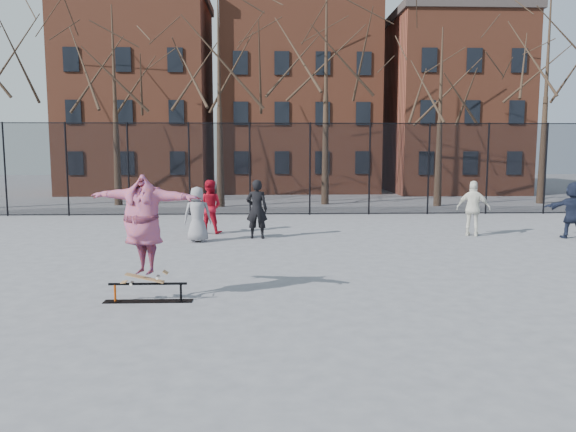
{
  "coord_description": "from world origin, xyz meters",
  "views": [
    {
      "loc": [
        -0.63,
        -11.31,
        2.91
      ],
      "look_at": [
        -0.16,
        1.5,
        1.35
      ],
      "focal_mm": 35.0,
      "sensor_mm": 36.0,
      "label": 1
    }
  ],
  "objects_px": {
    "skateboard": "(145,280)",
    "bystander_red": "(209,207)",
    "bystander_navy": "(573,210)",
    "skater": "(143,229)",
    "bystander_grey": "(198,214)",
    "bystander_white": "(473,208)",
    "bystander_black": "(257,209)",
    "skate_rail": "(148,294)"
  },
  "relations": [
    {
      "from": "bystander_black",
      "to": "bystander_red",
      "type": "xyz_separation_m",
      "value": [
        -1.64,
        1.16,
        -0.04
      ]
    },
    {
      "from": "skateboard",
      "to": "bystander_navy",
      "type": "relative_size",
      "value": 0.43
    },
    {
      "from": "skateboard",
      "to": "skater",
      "type": "bearing_deg",
      "value": 0.0
    },
    {
      "from": "skateboard",
      "to": "bystander_grey",
      "type": "xyz_separation_m",
      "value": [
        0.16,
        6.82,
        0.45
      ]
    },
    {
      "from": "skate_rail",
      "to": "bystander_red",
      "type": "height_order",
      "value": "bystander_red"
    },
    {
      "from": "skater",
      "to": "bystander_red",
      "type": "height_order",
      "value": "skater"
    },
    {
      "from": "bystander_grey",
      "to": "bystander_red",
      "type": "bearing_deg",
      "value": -100.65
    },
    {
      "from": "skateboard",
      "to": "bystander_red",
      "type": "height_order",
      "value": "bystander_red"
    },
    {
      "from": "bystander_black",
      "to": "bystander_white",
      "type": "xyz_separation_m",
      "value": [
        7.16,
        0.26,
        -0.04
      ]
    },
    {
      "from": "skateboard",
      "to": "bystander_navy",
      "type": "xyz_separation_m",
      "value": [
        12.19,
        7.12,
        0.51
      ]
    },
    {
      "from": "bystander_navy",
      "to": "skater",
      "type": "bearing_deg",
      "value": 48.57
    },
    {
      "from": "bystander_white",
      "to": "skater",
      "type": "bearing_deg",
      "value": 62.93
    },
    {
      "from": "skater",
      "to": "skateboard",
      "type": "bearing_deg",
      "value": 0.0
    },
    {
      "from": "bystander_red",
      "to": "bystander_grey",
      "type": "bearing_deg",
      "value": 97.24
    },
    {
      "from": "bystander_navy",
      "to": "skateboard",
      "type": "bearing_deg",
      "value": 48.57
    },
    {
      "from": "skate_rail",
      "to": "bystander_grey",
      "type": "distance_m",
      "value": 6.86
    },
    {
      "from": "skater",
      "to": "bystander_white",
      "type": "xyz_separation_m",
      "value": [
        9.14,
        7.7,
        -0.48
      ]
    },
    {
      "from": "skateboard",
      "to": "bystander_white",
      "type": "height_order",
      "value": "bystander_white"
    },
    {
      "from": "skater",
      "to": "bystander_black",
      "type": "distance_m",
      "value": 7.72
    },
    {
      "from": "bystander_grey",
      "to": "bystander_white",
      "type": "bearing_deg",
      "value": -179.27
    },
    {
      "from": "skateboard",
      "to": "bystander_red",
      "type": "xyz_separation_m",
      "value": [
        0.34,
        8.6,
        0.5
      ]
    },
    {
      "from": "skateboard",
      "to": "bystander_white",
      "type": "distance_m",
      "value": 11.96
    },
    {
      "from": "bystander_black",
      "to": "bystander_white",
      "type": "bearing_deg",
      "value": -173.48
    },
    {
      "from": "skateboard",
      "to": "bystander_red",
      "type": "bearing_deg",
      "value": 87.74
    },
    {
      "from": "skate_rail",
      "to": "bystander_navy",
      "type": "relative_size",
      "value": 0.91
    },
    {
      "from": "bystander_red",
      "to": "bystander_navy",
      "type": "xyz_separation_m",
      "value": [
        11.85,
        -1.49,
        0.01
      ]
    },
    {
      "from": "skate_rail",
      "to": "bystander_grey",
      "type": "bearing_deg",
      "value": 89.1
    },
    {
      "from": "bystander_grey",
      "to": "bystander_navy",
      "type": "relative_size",
      "value": 0.94
    },
    {
      "from": "skateboard",
      "to": "bystander_grey",
      "type": "bearing_deg",
      "value": 88.66
    },
    {
      "from": "bystander_grey",
      "to": "bystander_navy",
      "type": "xyz_separation_m",
      "value": [
        12.03,
        0.29,
        0.06
      ]
    },
    {
      "from": "bystander_black",
      "to": "bystander_navy",
      "type": "xyz_separation_m",
      "value": [
        10.21,
        -0.33,
        -0.03
      ]
    },
    {
      "from": "skater",
      "to": "bystander_black",
      "type": "bearing_deg",
      "value": 93.2
    },
    {
      "from": "skater",
      "to": "bystander_white",
      "type": "bearing_deg",
      "value": 58.24
    },
    {
      "from": "bystander_grey",
      "to": "bystander_navy",
      "type": "distance_m",
      "value": 12.03
    },
    {
      "from": "skater",
      "to": "bystander_navy",
      "type": "relative_size",
      "value": 1.25
    },
    {
      "from": "bystander_black",
      "to": "bystander_white",
      "type": "height_order",
      "value": "bystander_black"
    },
    {
      "from": "bystander_grey",
      "to": "bystander_red",
      "type": "relative_size",
      "value": 0.94
    },
    {
      "from": "bystander_red",
      "to": "bystander_navy",
      "type": "relative_size",
      "value": 0.99
    },
    {
      "from": "skate_rail",
      "to": "skater",
      "type": "xyz_separation_m",
      "value": [
        -0.05,
        0.0,
        1.25
      ]
    },
    {
      "from": "bystander_white",
      "to": "bystander_black",
      "type": "bearing_deg",
      "value": 24.87
    },
    {
      "from": "bystander_grey",
      "to": "bystander_white",
      "type": "xyz_separation_m",
      "value": [
        8.98,
        0.88,
        0.05
      ]
    },
    {
      "from": "bystander_black",
      "to": "bystander_navy",
      "type": "height_order",
      "value": "bystander_black"
    }
  ]
}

